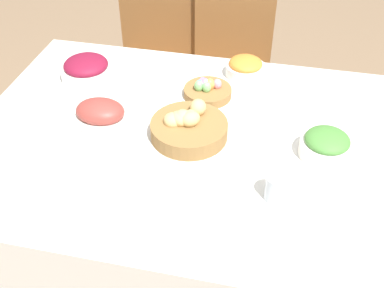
% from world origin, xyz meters
% --- Properties ---
extents(ground_plane, '(12.00, 12.00, 0.00)m').
position_xyz_m(ground_plane, '(0.00, 0.00, 0.00)').
color(ground_plane, '#7F664C').
extents(dining_table, '(1.70, 1.17, 0.76)m').
position_xyz_m(dining_table, '(0.00, 0.00, 0.38)').
color(dining_table, silver).
rests_on(dining_table, ground).
extents(chair_far_left, '(0.44, 0.44, 0.97)m').
position_xyz_m(chair_far_left, '(-0.46, 0.92, 0.52)').
color(chair_far_left, brown).
rests_on(chair_far_left, ground).
extents(chair_far_center, '(0.46, 0.46, 0.97)m').
position_xyz_m(chair_far_center, '(-0.03, 0.92, 0.52)').
color(chair_far_center, brown).
rests_on(chair_far_center, ground).
extents(bread_basket, '(0.28, 0.28, 0.11)m').
position_xyz_m(bread_basket, '(-0.05, 0.00, 0.80)').
color(bread_basket, olive).
rests_on(bread_basket, dining_table).
extents(egg_basket, '(0.19, 0.19, 0.08)m').
position_xyz_m(egg_basket, '(-0.04, 0.27, 0.79)').
color(egg_basket, olive).
rests_on(egg_basket, dining_table).
extents(ham_platter, '(0.29, 0.20, 0.08)m').
position_xyz_m(ham_platter, '(-0.40, 0.03, 0.79)').
color(ham_platter, white).
rests_on(ham_platter, dining_table).
extents(green_salad_bowl, '(0.18, 0.18, 0.09)m').
position_xyz_m(green_salad_bowl, '(0.43, -0.00, 0.81)').
color(green_salad_bowl, white).
rests_on(green_salad_bowl, dining_table).
extents(beet_salad_bowl, '(0.22, 0.22, 0.10)m').
position_xyz_m(beet_salad_bowl, '(-0.56, 0.29, 0.81)').
color(beet_salad_bowl, white).
rests_on(beet_salad_bowl, dining_table).
extents(carrot_bowl, '(0.17, 0.17, 0.08)m').
position_xyz_m(carrot_bowl, '(0.09, 0.46, 0.80)').
color(carrot_bowl, white).
rests_on(carrot_bowl, dining_table).
extents(dinner_plate, '(0.25, 0.25, 0.01)m').
position_xyz_m(dinner_plate, '(0.05, -0.41, 0.77)').
color(dinner_plate, white).
rests_on(dinner_plate, dining_table).
extents(fork, '(0.02, 0.19, 0.00)m').
position_xyz_m(fork, '(-0.10, -0.41, 0.76)').
color(fork, '#B7B7BC').
rests_on(fork, dining_table).
extents(knife, '(0.02, 0.19, 0.00)m').
position_xyz_m(knife, '(0.20, -0.41, 0.76)').
color(knife, '#B7B7BC').
rests_on(knife, dining_table).
extents(spoon, '(0.02, 0.19, 0.00)m').
position_xyz_m(spoon, '(0.23, -0.41, 0.76)').
color(spoon, '#B7B7BC').
rests_on(spoon, dining_table).
extents(drinking_cup, '(0.08, 0.08, 0.09)m').
position_xyz_m(drinking_cup, '(0.28, -0.24, 0.81)').
color(drinking_cup, silver).
rests_on(drinking_cup, dining_table).
extents(butter_dish, '(0.12, 0.08, 0.03)m').
position_xyz_m(butter_dish, '(-0.20, -0.27, 0.78)').
color(butter_dish, white).
rests_on(butter_dish, dining_table).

